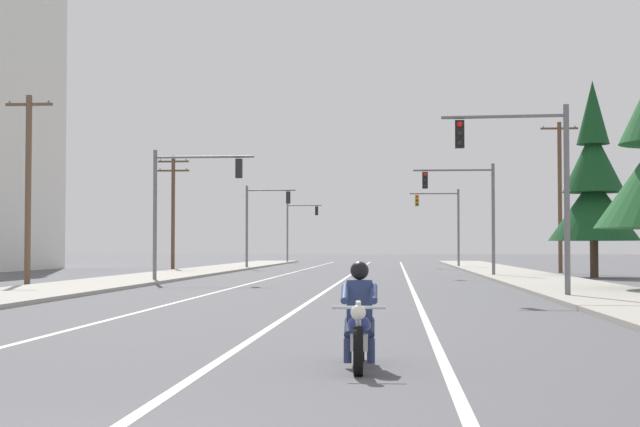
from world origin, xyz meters
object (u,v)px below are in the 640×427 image
motorcycle_with_rider (359,325)px  utility_pole_right_far (560,194)px  traffic_signal_mid_right (470,203)px  conifer_tree_right_verge_far (593,187)px  traffic_signal_far_right (445,217)px  traffic_signal_far_left (297,223)px  traffic_signal_near_right (531,172)px  utility_pole_left_far (173,208)px  traffic_signal_near_left (183,195)px  utility_pole_left_near (28,185)px  traffic_signal_mid_left (260,215)px

motorcycle_with_rider → utility_pole_right_far: size_ratio=0.23×
traffic_signal_mid_right → conifer_tree_right_verge_far: conifer_tree_right_verge_far is taller
utility_pole_right_far → motorcycle_with_rider: bearing=-103.1°
traffic_signal_mid_right → conifer_tree_right_verge_far: bearing=-0.2°
motorcycle_with_rider → traffic_signal_far_right: traffic_signal_far_right is taller
traffic_signal_mid_right → traffic_signal_far_left: size_ratio=1.00×
traffic_signal_near_right → traffic_signal_far_right: size_ratio=1.00×
traffic_signal_far_left → utility_pole_left_far: utility_pole_left_far is taller
traffic_signal_near_right → traffic_signal_far_right: 44.10m
traffic_signal_far_right → traffic_signal_near_left: bearing=-113.8°
conifer_tree_right_verge_far → traffic_signal_far_right: bearing=106.5°
traffic_signal_near_left → conifer_tree_right_verge_far: bearing=22.4°
traffic_signal_far_right → utility_pole_left_near: (-19.80, -34.99, 0.29)m
utility_pole_right_far → traffic_signal_mid_right: bearing=-126.0°
traffic_signal_far_right → traffic_signal_far_left: 24.69m
conifer_tree_right_verge_far → traffic_signal_near_right: bearing=-106.8°
traffic_signal_mid_left → traffic_signal_far_left: bearing=89.9°
traffic_signal_near_right → utility_pole_right_far: size_ratio=0.65×
traffic_signal_far_right → utility_pole_left_near: bearing=-119.5°
traffic_signal_near_right → traffic_signal_mid_right: size_ratio=1.00×
traffic_signal_near_right → traffic_signal_mid_right: bearing=90.5°
traffic_signal_mid_right → traffic_signal_far_left: 45.47m
traffic_signal_near_right → utility_pole_right_far: utility_pole_right_far is taller
traffic_signal_mid_right → traffic_signal_mid_left: 22.37m
utility_pole_left_near → traffic_signal_far_right: bearing=60.5°
traffic_signal_near_right → utility_pole_left_far: utility_pole_left_far is taller
motorcycle_with_rider → traffic_signal_far_left: 82.49m
traffic_signal_far_right → traffic_signal_far_left: size_ratio=1.00×
motorcycle_with_rider → traffic_signal_near_right: size_ratio=0.35×
traffic_signal_far_left → utility_pole_left_far: size_ratio=0.77×
traffic_signal_mid_left → utility_pole_left_near: 30.20m
traffic_signal_mid_right → traffic_signal_far_right: bearing=90.4°
traffic_signal_near_left → utility_pole_left_near: utility_pole_left_near is taller
traffic_signal_far_right → conifer_tree_right_verge_far: size_ratio=0.58×
utility_pole_right_far → conifer_tree_right_verge_far: size_ratio=0.90×
utility_pole_right_far → utility_pole_left_far: size_ratio=1.18×
traffic_signal_near_right → utility_pole_left_far: size_ratio=0.77×
utility_pole_left_near → conifer_tree_right_verge_far: conifer_tree_right_verge_far is taller
motorcycle_with_rider → traffic_signal_far_left: traffic_signal_far_left is taller
traffic_signal_near_right → utility_pole_right_far: bearing=78.4°
motorcycle_with_rider → traffic_signal_far_left: bearing=96.5°
traffic_signal_near_right → traffic_signal_far_left: 66.10m
utility_pole_left_near → utility_pole_right_far: utility_pole_right_far is taller
motorcycle_with_rider → traffic_signal_near_right: bearing=74.4°
traffic_signal_near_left → traffic_signal_far_right: bearing=66.2°
conifer_tree_right_verge_far → utility_pole_left_near: bearing=-155.4°
traffic_signal_far_left → utility_pole_left_near: (-5.98, -55.46, 0.31)m
utility_pole_left_near → traffic_signal_mid_right: bearing=31.4°
traffic_signal_far_right → traffic_signal_far_left: (-13.82, 20.46, -0.02)m
utility_pole_left_near → utility_pole_left_far: size_ratio=1.02×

